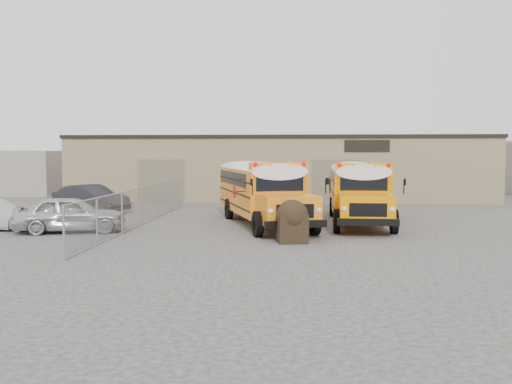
# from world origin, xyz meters

# --- Properties ---
(ground) EXTENTS (120.00, 120.00, 0.00)m
(ground) POSITION_xyz_m (0.00, 0.00, 0.00)
(ground) COLOR #312F2D
(ground) RESTS_ON ground
(warehouse) EXTENTS (30.20, 10.20, 4.67)m
(warehouse) POSITION_xyz_m (-0.00, 19.99, 2.37)
(warehouse) COLOR #897C54
(warehouse) RESTS_ON ground
(chainlink_fence) EXTENTS (0.07, 18.07, 1.81)m
(chainlink_fence) POSITION_xyz_m (-6.00, 3.00, 0.90)
(chainlink_fence) COLOR gray
(chainlink_fence) RESTS_ON ground
(distant_building_left) EXTENTS (8.00, 6.00, 3.60)m
(distant_building_left) POSITION_xyz_m (-22.00, 22.00, 1.80)
(distant_building_left) COLOR gray
(distant_building_left) RESTS_ON ground
(school_bus_left) EXTENTS (5.56, 10.76, 3.07)m
(school_bus_left) POSITION_xyz_m (-2.22, 10.16, 1.78)
(school_bus_left) COLOR orange
(school_bus_left) RESTS_ON ground
(school_bus_right) EXTENTS (2.91, 10.39, 3.02)m
(school_bus_right) POSITION_xyz_m (4.63, 11.48, 1.75)
(school_bus_right) COLOR #FF9000
(school_bus_right) RESTS_ON ground
(tarp_bundle) EXTENTS (1.29, 1.22, 1.67)m
(tarp_bundle) POSITION_xyz_m (1.25, -1.73, 0.85)
(tarp_bundle) COLOR black
(tarp_bundle) RESTS_ON ground
(car_silver) EXTENTS (5.02, 3.01, 1.60)m
(car_silver) POSITION_xyz_m (-8.41, 0.39, 0.80)
(car_silver) COLOR silver
(car_silver) RESTS_ON ground
(car_dark) EXTENTS (5.07, 3.60, 1.59)m
(car_dark) POSITION_xyz_m (-10.65, 8.76, 0.79)
(car_dark) COLOR black
(car_dark) RESTS_ON ground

